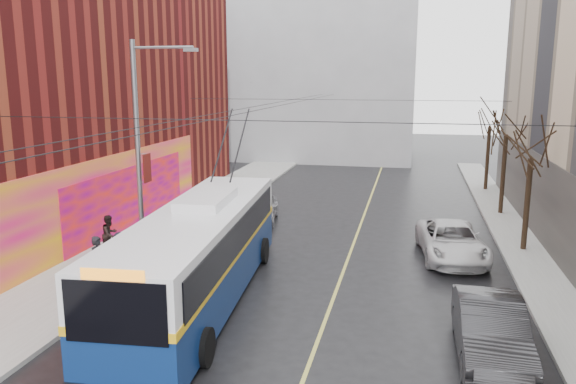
% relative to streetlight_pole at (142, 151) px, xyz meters
% --- Properties ---
extents(sidewalk_left, '(4.00, 60.00, 0.15)m').
position_rel_streetlight_pole_xyz_m(sidewalk_left, '(-1.86, 2.00, -4.77)').
color(sidewalk_left, gray).
rests_on(sidewalk_left, ground).
extents(sidewalk_right, '(2.00, 60.00, 0.15)m').
position_rel_streetlight_pole_xyz_m(sidewalk_right, '(15.14, 2.00, -4.77)').
color(sidewalk_right, gray).
rests_on(sidewalk_right, ground).
extents(lane_line, '(0.12, 50.00, 0.01)m').
position_rel_streetlight_pole_xyz_m(lane_line, '(7.64, 4.00, -4.84)').
color(lane_line, '#BFB74C').
rests_on(lane_line, ground).
extents(building_far, '(20.50, 12.10, 18.00)m').
position_rel_streetlight_pole_xyz_m(building_far, '(0.14, 34.99, 4.17)').
color(building_far, gray).
rests_on(building_far, ground).
extents(streetlight_pole, '(2.65, 0.60, 9.00)m').
position_rel_streetlight_pole_xyz_m(streetlight_pole, '(0.00, 0.00, 0.00)').
color(streetlight_pole, slate).
rests_on(streetlight_pole, ground).
extents(catenary_wires, '(18.00, 60.00, 0.22)m').
position_rel_streetlight_pole_xyz_m(catenary_wires, '(3.60, 4.77, 1.40)').
color(catenary_wires, black).
extents(tree_near, '(3.20, 3.20, 6.40)m').
position_rel_streetlight_pole_xyz_m(tree_near, '(15.14, 6.00, 0.13)').
color(tree_near, black).
rests_on(tree_near, ground).
extents(tree_mid, '(3.20, 3.20, 6.68)m').
position_rel_streetlight_pole_xyz_m(tree_mid, '(15.14, 13.00, 0.41)').
color(tree_mid, black).
rests_on(tree_mid, ground).
extents(tree_far, '(3.20, 3.20, 6.57)m').
position_rel_streetlight_pole_xyz_m(tree_far, '(15.14, 20.00, 0.30)').
color(tree_far, black).
rests_on(tree_far, ground).
extents(pigeons_flying, '(2.51, 1.75, 2.63)m').
position_rel_streetlight_pole_xyz_m(pigeons_flying, '(4.71, 0.68, 2.20)').
color(pigeons_flying, slate).
extents(trolleybus, '(3.88, 13.41, 6.28)m').
position_rel_streetlight_pole_xyz_m(trolleybus, '(3.17, -2.38, -3.10)').
color(trolleybus, '#0B2153').
rests_on(trolleybus, ground).
extents(parked_car_b, '(1.79, 5.03, 1.65)m').
position_rel_streetlight_pole_xyz_m(parked_car_b, '(12.43, -4.48, -4.02)').
color(parked_car_b, '#27272A').
rests_on(parked_car_b, ground).
extents(parked_car_c, '(3.14, 5.72, 1.52)m').
position_rel_streetlight_pole_xyz_m(parked_car_c, '(11.94, 4.42, -4.09)').
color(parked_car_c, silver).
rests_on(parked_car_c, ground).
extents(following_car, '(2.28, 4.40, 1.43)m').
position_rel_streetlight_pole_xyz_m(following_car, '(2.30, 8.72, -4.13)').
color(following_car, silver).
rests_on(following_car, ground).
extents(pedestrian_a, '(0.65, 0.81, 1.92)m').
position_rel_streetlight_pole_xyz_m(pedestrian_a, '(-0.71, -2.33, -3.74)').
color(pedestrian_a, black).
rests_on(pedestrian_a, sidewalk_left).
extents(pedestrian_b, '(0.77, 0.92, 1.70)m').
position_rel_streetlight_pole_xyz_m(pedestrian_b, '(-2.44, 1.44, -3.85)').
color(pedestrian_b, black).
rests_on(pedestrian_b, sidewalk_left).
extents(pedestrian_c, '(1.10, 1.26, 1.69)m').
position_rel_streetlight_pole_xyz_m(pedestrian_c, '(-0.62, -0.95, -3.85)').
color(pedestrian_c, black).
rests_on(pedestrian_c, sidewalk_left).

